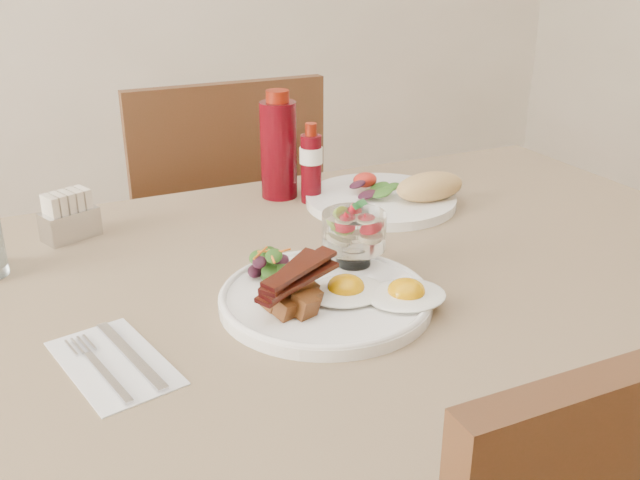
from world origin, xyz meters
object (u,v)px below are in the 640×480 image
at_px(chair_far, 220,247).
at_px(ketchup_bottle, 279,148).
at_px(table, 348,323).
at_px(fruit_cup, 354,231).
at_px(hot_sauce_bottle, 311,164).
at_px(sugar_caddy, 69,218).
at_px(main_plate, 325,299).
at_px(second_plate, 392,195).

relative_size(chair_far, ketchup_bottle, 4.70).
relative_size(table, fruit_cup, 14.53).
xyz_separation_m(hot_sauce_bottle, sugar_caddy, (-0.42, 0.01, -0.04)).
relative_size(ketchup_bottle, sugar_caddy, 2.04).
bearing_deg(hot_sauce_bottle, ketchup_bottle, 128.32).
bearing_deg(fruit_cup, main_plate, -138.24).
bearing_deg(table, second_plate, 47.30).
distance_m(chair_far, main_plate, 0.79).
distance_m(table, fruit_cup, 0.16).
height_order(main_plate, ketchup_bottle, ketchup_bottle).
bearing_deg(ketchup_bottle, sugar_caddy, -172.95).
distance_m(chair_far, second_plate, 0.55).
height_order(table, main_plate, main_plate).
relative_size(table, main_plate, 4.75).
bearing_deg(main_plate, fruit_cup, 41.76).
distance_m(table, chair_far, 0.68).
height_order(table, fruit_cup, fruit_cup).
xyz_separation_m(main_plate, second_plate, (0.27, 0.29, 0.01)).
relative_size(main_plate, sugar_caddy, 2.89).
relative_size(fruit_cup, ketchup_bottle, 0.46).
xyz_separation_m(second_plate, ketchup_bottle, (-0.17, 0.13, 0.07)).
bearing_deg(chair_far, fruit_cup, -90.08).
xyz_separation_m(fruit_cup, second_plate, (0.20, 0.23, -0.05)).
xyz_separation_m(ketchup_bottle, sugar_caddy, (-0.38, -0.05, -0.06)).
relative_size(second_plate, hot_sauce_bottle, 1.89).
distance_m(second_plate, hot_sauce_bottle, 0.16).
distance_m(fruit_cup, ketchup_bottle, 0.36).
bearing_deg(main_plate, sugar_caddy, 125.92).
bearing_deg(fruit_cup, hot_sauce_bottle, 76.81).
relative_size(second_plate, ketchup_bottle, 1.39).
height_order(chair_far, main_plate, chair_far).
bearing_deg(chair_far, main_plate, -95.89).
xyz_separation_m(table, chair_far, (0.00, 0.66, -0.14)).
xyz_separation_m(chair_far, sugar_caddy, (-0.35, -0.37, 0.26)).
bearing_deg(chair_far, second_plate, -66.68).
xyz_separation_m(chair_far, hot_sauce_bottle, (0.07, -0.37, 0.30)).
height_order(fruit_cup, hot_sauce_bottle, hot_sauce_bottle).
bearing_deg(table, fruit_cup, -93.62).
distance_m(ketchup_bottle, hot_sauce_bottle, 0.07).
xyz_separation_m(fruit_cup, sugar_caddy, (-0.35, 0.31, -0.03)).
relative_size(table, ketchup_bottle, 6.73).
distance_m(second_plate, sugar_caddy, 0.55).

